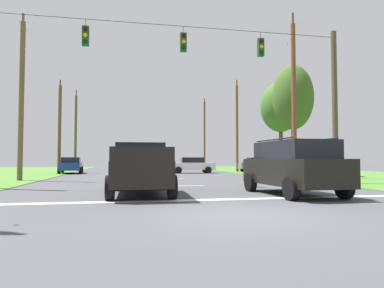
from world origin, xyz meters
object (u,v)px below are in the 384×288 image
Objects in this scene: utility_pole_far_left at (21,98)px; utility_pole_distant_right at (60,126)px; overhead_signal_span at (177,93)px; suv_black at (293,166)px; tree_roadside_left at (280,107)px; distant_car_far_parked at (258,164)px; utility_pole_far_right at (237,126)px; distant_car_oncoming at (71,165)px; pickup_truck at (140,169)px; utility_pole_mid_right at (294,97)px; utility_pole_distant_left at (76,131)px; tree_roadside_far_right at (293,98)px; distant_car_crossing_white at (192,165)px; utility_pole_near_left at (204,134)px.

utility_pole_far_left reaches higher than utility_pole_distant_right.
overhead_signal_span is 10.65m from utility_pole_far_left.
tree_roadside_left is (7.93, 17.64, 5.08)m from suv_black.
utility_pole_far_right reaches higher than distant_car_far_parked.
distant_car_oncoming is 19.02m from distant_car_far_parked.
pickup_truck is at bearing -117.87° from overhead_signal_span.
utility_pole_far_left is at bearing -149.28° from distant_car_far_parked.
utility_pole_mid_right is 31.88m from utility_pole_distant_left.
distant_car_far_parked is at bearing -1.63° from utility_pole_distant_right.
utility_pole_mid_right is (9.05, 5.21, 1.09)m from overhead_signal_span.
overhead_signal_span is 1.52× the size of utility_pole_mid_right.
tree_roadside_far_right is (19.78, -23.07, 1.11)m from utility_pole_distant_left.
tree_roadside_far_right is at bearing -95.06° from distant_car_far_parked.
overhead_signal_span is 4.06× the size of distant_car_crossing_white.
pickup_truck is 1.26× the size of distant_car_far_parked.
utility_pole_far_right is at bearing -88.25° from utility_pole_near_left.
utility_pole_distant_right is 0.85× the size of utility_pole_distant_left.
utility_pole_near_left is 0.96× the size of utility_pole_distant_left.
utility_pole_distant_left reaches higher than distant_car_crossing_white.
distant_car_crossing_white is 0.42× the size of utility_pole_far_left.
utility_pole_far_right is at bearing 63.14° from pickup_truck.
utility_pole_distant_right is at bearing 107.45° from pickup_truck.
pickup_truck is 21.73m from tree_roadside_left.
utility_pole_far_right is at bearing 97.22° from tree_roadside_far_right.
utility_pole_mid_right is 1.17× the size of utility_pole_far_right.
distant_car_crossing_white is 0.37× the size of utility_pole_mid_right.
utility_pole_near_left is (5.03, 16.47, 4.30)m from distant_car_crossing_white.
tree_roadside_far_right is 4.37m from tree_roadside_left.
utility_pole_far_right reaches higher than utility_pole_distant_right.
utility_pole_mid_right is 1.28× the size of utility_pole_distant_right.
tree_roadside_far_right is (1.72, -24.04, 1.16)m from utility_pole_near_left.
distant_car_oncoming is 4.24m from utility_pole_distant_right.
distant_car_oncoming is at bearing -45.79° from utility_pole_distant_right.
tree_roadside_left is (20.73, -18.81, 1.00)m from utility_pole_distant_left.
pickup_truck is 0.61× the size of tree_roadside_far_right.
pickup_truck is at bearing -53.91° from utility_pole_far_left.
utility_pole_near_left reaches higher than distant_car_far_parked.
utility_pole_distant_left reaches higher than utility_pole_far_right.
suv_black reaches higher than distant_car_far_parked.
utility_pole_far_right is 1.09× the size of utility_pole_distant_right.
overhead_signal_span is at bearing -105.31° from utility_pole_near_left.
utility_pole_distant_right is (-12.52, 23.59, 3.50)m from suv_black.
suv_black is 0.53× the size of utility_pole_distant_right.
distant_car_crossing_white is 11.52m from tree_roadside_far_right.
distant_car_oncoming is 21.03m from utility_pole_mid_right.
distant_car_crossing_white is 0.41× the size of utility_pole_distant_left.
utility_pole_mid_right reaches higher than overhead_signal_span.
distant_car_far_parked is (7.83, 23.01, -0.27)m from suv_black.
utility_pole_mid_right is at bearing -108.63° from tree_roadside_left.
utility_pole_far_right is at bearing 165.10° from distant_car_far_parked.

